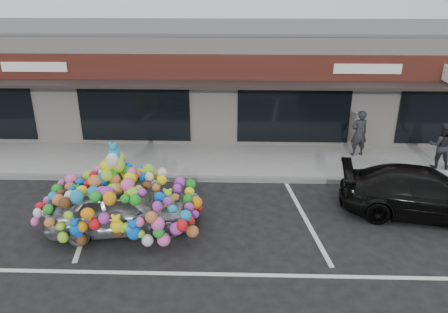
{
  "coord_description": "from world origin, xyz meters",
  "views": [
    {
      "loc": [
        0.86,
        -10.33,
        6.23
      ],
      "look_at": [
        0.51,
        1.4,
        1.34
      ],
      "focal_mm": 35.0,
      "sensor_mm": 36.0,
      "label": 1
    }
  ],
  "objects_px": {
    "pedestrian_a": "(359,133)",
    "toy_car": "(120,202)",
    "black_sedan": "(424,193)",
    "pedestrian_b": "(441,145)"
  },
  "relations": [
    {
      "from": "pedestrian_a",
      "to": "toy_car",
      "type": "bearing_deg",
      "value": 21.19
    },
    {
      "from": "toy_car",
      "to": "black_sedan",
      "type": "height_order",
      "value": "toy_car"
    },
    {
      "from": "black_sedan",
      "to": "pedestrian_b",
      "type": "relative_size",
      "value": 2.85
    },
    {
      "from": "toy_car",
      "to": "pedestrian_a",
      "type": "xyz_separation_m",
      "value": [
        7.38,
        4.99,
        0.21
      ]
    },
    {
      "from": "black_sedan",
      "to": "pedestrian_a",
      "type": "relative_size",
      "value": 2.69
    },
    {
      "from": "pedestrian_a",
      "to": "pedestrian_b",
      "type": "distance_m",
      "value": 2.67
    },
    {
      "from": "toy_car",
      "to": "black_sedan",
      "type": "bearing_deg",
      "value": -93.18
    },
    {
      "from": "black_sedan",
      "to": "pedestrian_b",
      "type": "xyz_separation_m",
      "value": [
        1.66,
        2.97,
        0.29
      ]
    },
    {
      "from": "toy_car",
      "to": "pedestrian_a",
      "type": "height_order",
      "value": "toy_car"
    },
    {
      "from": "black_sedan",
      "to": "pedestrian_a",
      "type": "distance_m",
      "value": 4.07
    }
  ]
}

